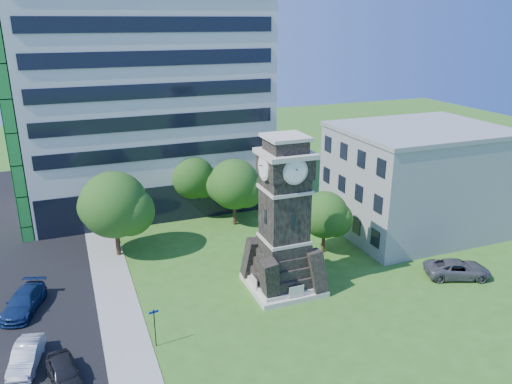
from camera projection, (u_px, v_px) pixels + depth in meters
name	position (u px, v px, depth m)	size (l,w,h in m)	color
ground	(257.00, 307.00, 36.70)	(160.00, 160.00, 0.00)	#32611B
sidewalk	(116.00, 298.00, 37.83)	(3.00, 70.00, 0.06)	gray
clock_tower	(284.00, 225.00, 37.76)	(5.40, 5.40, 12.22)	beige
office_tall	(142.00, 76.00, 53.69)	(26.20, 15.11, 28.60)	silver
office_low	(416.00, 179.00, 48.89)	(15.20, 12.20, 10.40)	gray
car_street_south	(64.00, 373.00, 28.81)	(1.63, 4.06, 1.38)	black
car_street_mid	(26.00, 356.00, 30.29)	(1.42, 4.07, 1.34)	#B3B6BB
car_street_north	(24.00, 302.00, 36.03)	(2.04, 5.01, 1.45)	navy
car_east_lot	(457.00, 269.00, 40.77)	(2.41, 5.22, 1.45)	#535359
park_bench	(277.00, 283.00, 39.09)	(1.71, 0.46, 0.88)	black
street_sign	(155.00, 324.00, 31.78)	(0.65, 0.06, 2.70)	black
tree_nw	(115.00, 207.00, 43.34)	(6.47, 5.88, 7.77)	#332114
tree_nc	(192.00, 178.00, 52.31)	(5.22, 4.74, 6.85)	#332114
tree_ne	(235.00, 186.00, 50.20)	(5.63, 5.12, 6.94)	#332114
tree_east	(325.00, 216.00, 44.33)	(4.65, 4.23, 5.74)	#332114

